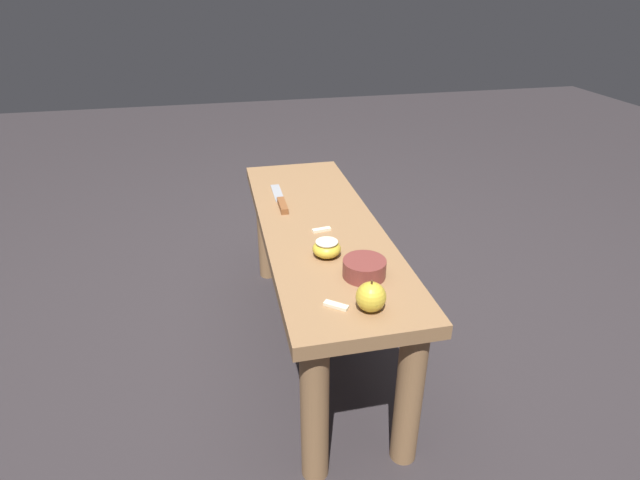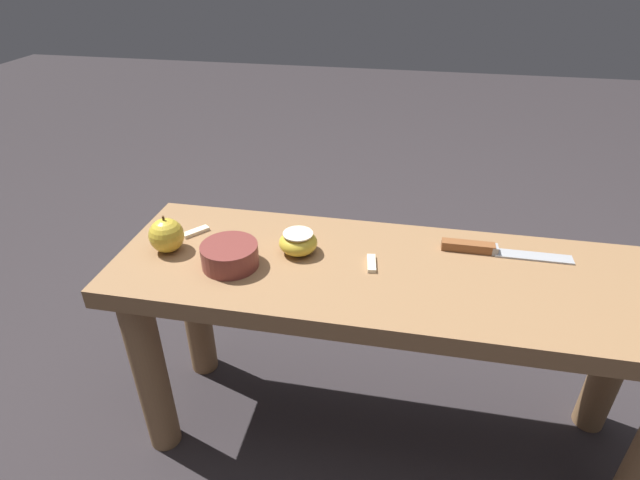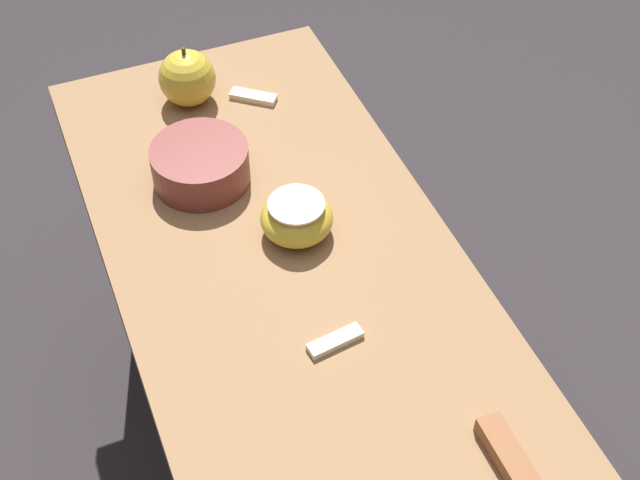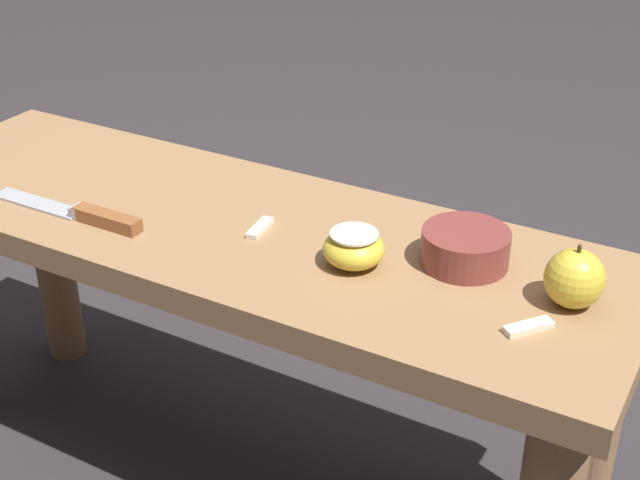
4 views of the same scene
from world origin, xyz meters
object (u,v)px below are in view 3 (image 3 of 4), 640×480
at_px(wooden_bench, 347,440).
at_px(apple_cut, 297,218).
at_px(bowl, 200,165).
at_px(apple_whole, 187,78).

bearing_deg(wooden_bench, apple_cut, -6.91).
xyz_separation_m(wooden_bench, bowl, (0.33, 0.05, 0.13)).
bearing_deg(bowl, apple_whole, -11.02).
height_order(apple_whole, bowl, apple_whole).
relative_size(apple_whole, bowl, 0.71).
relative_size(apple_cut, bowl, 0.70).
height_order(wooden_bench, apple_cut, apple_cut).
bearing_deg(wooden_bench, bowl, 8.30).
bearing_deg(wooden_bench, apple_whole, 2.31).
distance_m(wooden_bench, apple_whole, 0.50).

